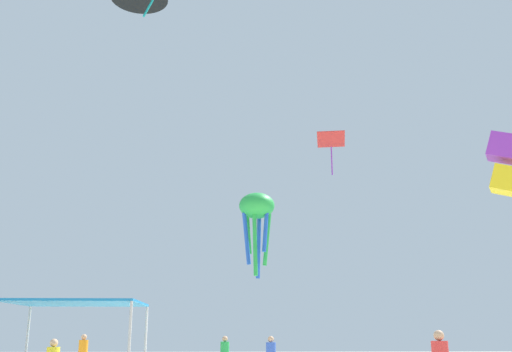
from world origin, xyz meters
The scene contains 6 objects.
canopy_tent centered at (-3.12, -1.51, 2.36)m, with size 3.26×2.68×2.49m.
person_near_tent centered at (0.50, 10.90, 0.99)m, with size 0.40×0.45×1.69m.
person_central centered at (-6.12, 11.90, 1.04)m, with size 0.42×0.42×1.77m.
kite_octopus_green centered at (2.14, 15.20, 8.51)m, with size 2.81×2.81×4.70m.
kite_box_purple centered at (13.47, 8.71, 9.38)m, with size 2.02×1.89×3.09m.
kite_diamond_red centered at (6.68, 16.36, 13.05)m, with size 1.90×1.85×2.48m.
Camera 1 is at (0.82, -16.83, 1.60)m, focal length 41.02 mm.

